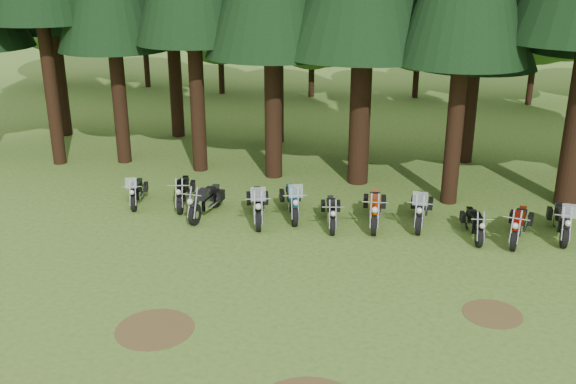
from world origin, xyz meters
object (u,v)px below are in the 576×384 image
(motorcycle_1, at_px, (183,192))
(motorcycle_4, at_px, (292,202))
(motorcycle_10, at_px, (561,222))
(motorcycle_9, at_px, (519,226))
(motorcycle_8, at_px, (474,225))
(motorcycle_7, at_px, (421,210))
(motorcycle_2, at_px, (205,202))
(motorcycle_5, at_px, (331,213))
(motorcycle_6, at_px, (374,209))
(motorcycle_3, at_px, (258,206))
(motorcycle_0, at_px, (137,192))

(motorcycle_1, bearing_deg, motorcycle_4, -17.15)
(motorcycle_1, bearing_deg, motorcycle_10, -14.58)
(motorcycle_1, height_order, motorcycle_9, motorcycle_9)
(motorcycle_8, bearing_deg, motorcycle_1, 166.90)
(motorcycle_4, relative_size, motorcycle_7, 0.98)
(motorcycle_2, xyz_separation_m, motorcycle_9, (9.78, 0.32, -0.01))
(motorcycle_8, relative_size, motorcycle_10, 0.85)
(motorcycle_4, distance_m, motorcycle_7, 4.12)
(motorcycle_4, height_order, motorcycle_9, motorcycle_4)
(motorcycle_5, distance_m, motorcycle_9, 5.62)
(motorcycle_2, bearing_deg, motorcycle_1, 150.01)
(motorcycle_6, bearing_deg, motorcycle_3, -176.66)
(motorcycle_6, bearing_deg, motorcycle_2, -179.95)
(motorcycle_10, bearing_deg, motorcycle_6, -175.21)
(motorcycle_3, distance_m, motorcycle_5, 2.37)
(motorcycle_2, distance_m, motorcycle_3, 1.79)
(motorcycle_0, relative_size, motorcycle_4, 0.85)
(motorcycle_0, distance_m, motorcycle_5, 6.84)
(motorcycle_3, distance_m, motorcycle_4, 1.17)
(motorcycle_2, distance_m, motorcycle_10, 11.09)
(motorcycle_0, xyz_separation_m, motorcycle_7, (9.56, 0.40, 0.07))
(motorcycle_3, relative_size, motorcycle_9, 1.08)
(motorcycle_10, bearing_deg, motorcycle_8, -164.55)
(motorcycle_5, distance_m, motorcycle_7, 2.83)
(motorcycle_0, bearing_deg, motorcycle_10, -16.08)
(motorcycle_6, bearing_deg, motorcycle_7, 6.10)
(motorcycle_1, bearing_deg, motorcycle_2, -49.17)
(motorcycle_3, relative_size, motorcycle_4, 1.04)
(motorcycle_0, height_order, motorcycle_8, motorcycle_0)
(motorcycle_5, bearing_deg, motorcycle_4, 148.93)
(motorcycle_2, height_order, motorcycle_8, motorcycle_2)
(motorcycle_3, bearing_deg, motorcycle_10, -11.72)
(motorcycle_1, bearing_deg, motorcycle_0, 173.88)
(motorcycle_0, distance_m, motorcycle_9, 12.45)
(motorcycle_1, distance_m, motorcycle_4, 3.86)
(motorcycle_2, height_order, motorcycle_6, motorcycle_6)
(motorcycle_7, bearing_deg, motorcycle_1, -177.89)
(motorcycle_1, height_order, motorcycle_7, motorcycle_7)
(motorcycle_6, distance_m, motorcycle_10, 5.60)
(motorcycle_0, distance_m, motorcycle_8, 11.18)
(motorcycle_4, height_order, motorcycle_10, motorcycle_4)
(motorcycle_5, bearing_deg, motorcycle_7, 2.38)
(motorcycle_3, distance_m, motorcycle_9, 7.99)
(motorcycle_1, bearing_deg, motorcycle_8, -18.15)
(motorcycle_4, xyz_separation_m, motorcycle_7, (4.11, 0.27, -0.00))
(motorcycle_2, bearing_deg, motorcycle_4, 16.05)
(motorcycle_6, bearing_deg, motorcycle_4, 173.43)
(motorcycle_3, bearing_deg, motorcycle_4, 15.26)
(motorcycle_3, height_order, motorcycle_8, motorcycle_3)
(motorcycle_3, distance_m, motorcycle_6, 3.72)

